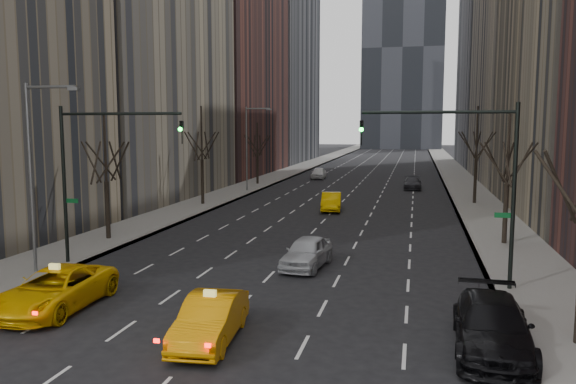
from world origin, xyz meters
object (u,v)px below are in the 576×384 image
Objects in this scene: silver_sedan_ahead at (307,252)px; parked_suv_black at (492,326)px; taxi_suv at (56,289)px; taxi_sedan at (210,319)px.

parked_suv_black is at bearing -43.50° from silver_sedan_ahead.
taxi_suv is 7.29m from taxi_sedan.
taxi_suv is 1.26× the size of silver_sedan_ahead.
taxi_suv is at bearing -179.56° from parked_suv_black.
taxi_suv is at bearing 161.52° from taxi_sedan.
taxi_sedan is 0.82× the size of parked_suv_black.
taxi_suv is 1.24× the size of taxi_sedan.
taxi_suv is 12.00m from silver_sedan_ahead.
taxi_sedan is (7.07, -1.75, -0.03)m from taxi_suv.
parked_suv_black is (9.05, 1.22, 0.06)m from taxi_sedan.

